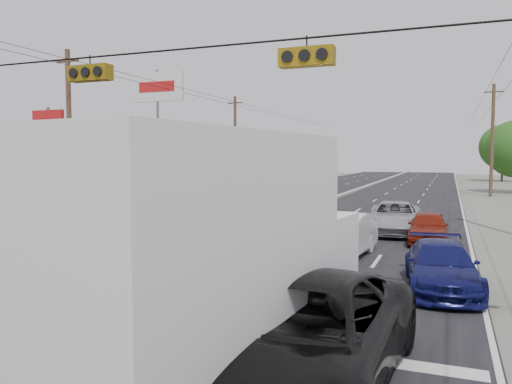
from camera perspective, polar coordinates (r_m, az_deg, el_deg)
ground at (r=13.39m, az=-22.93°, el=-11.80°), size 200.00×200.00×0.00m
road_surface at (r=40.38m, az=8.23°, el=-1.07°), size 20.00×160.00×0.02m
center_median at (r=40.37m, az=8.23°, el=-0.92°), size 0.50×160.00×0.20m
strip_mall at (r=48.99m, az=-24.45°, el=2.20°), size 12.00×42.00×4.60m
parking_lot at (r=43.14m, az=-15.98°, el=-0.85°), size 10.00×42.00×0.02m
utility_pole_left_b at (r=32.44m, az=-20.55°, el=6.50°), size 1.60×0.30×10.00m
utility_pole_left_c at (r=53.73m, az=-2.40°, el=5.69°), size 1.60×0.30×10.00m
utility_pole_right_c at (r=49.33m, az=25.39°, el=5.45°), size 1.60×0.30×10.00m
traffic_signals at (r=12.11m, az=-18.79°, el=12.90°), size 25.00×0.30×0.54m
pole_sign_mid at (r=37.69m, az=-22.62°, el=6.08°), size 2.60×0.25×7.00m
pole_sign_billboard at (r=44.34m, az=-11.20°, el=10.84°), size 5.00×0.25×11.00m
pole_sign_far at (r=55.21m, az=-5.74°, el=4.91°), size 2.20×0.25×6.00m
tree_left_far at (r=75.84m, az=-2.90°, el=4.17°), size 4.80×4.80×6.12m
tree_right_far at (r=79.50m, az=26.38°, el=4.64°), size 6.40×6.40×8.16m
box_truck at (r=8.19m, az=-5.07°, el=-6.97°), size 3.59×8.03×3.95m
tan_sedan at (r=9.47m, az=-20.28°, el=-13.00°), size 2.56×5.92×1.70m
red_sedan at (r=14.34m, az=-4.24°, el=-7.65°), size 1.92×4.27×1.36m
black_suv at (r=7.99m, az=5.22°, el=-16.03°), size 3.13×6.23×1.69m
queue_car_a at (r=21.91m, az=0.63°, el=-3.46°), size 2.21×4.38×1.43m
queue_car_b at (r=17.84m, az=9.49°, el=-5.04°), size 2.10×4.87×1.56m
queue_car_c at (r=24.23m, az=15.56°, el=-2.85°), size 2.81×5.43×1.46m
queue_car_d at (r=14.39m, az=20.42°, el=-8.03°), size 2.28×4.55×1.27m
queue_car_e at (r=21.86m, az=19.08°, el=-3.86°), size 1.62×3.88×1.31m
oncoming_near at (r=27.07m, az=-12.54°, el=-2.12°), size 2.14×4.96×1.42m
oncoming_far at (r=32.93m, az=2.67°, el=-1.05°), size 2.46×4.80×1.30m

